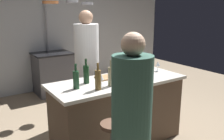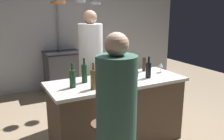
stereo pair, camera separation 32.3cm
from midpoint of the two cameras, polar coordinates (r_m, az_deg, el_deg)
The scene contains 18 objects.
back_wall at distance 5.64m, azimuth -17.24°, elevation 8.58°, with size 6.40×0.16×2.60m, color #B2B7BC.
kitchen_island at distance 3.29m, azimuth -1.38°, elevation -9.87°, with size 1.80×0.72×0.90m.
stove_range at distance 5.41m, azimuth -15.36°, elevation -0.71°, with size 0.80×0.64×0.89m.
chef at distance 3.85m, azimuth -8.27°, elevation -0.51°, with size 0.38×0.38×1.78m.
guest_left at distance 2.15m, azimuth 0.12°, elevation -14.78°, with size 0.34×0.34×1.62m.
overhead_pot_rack at distance 4.77m, azimuth -14.56°, elevation 12.27°, with size 0.88×1.37×2.17m.
cutting_board at distance 3.23m, azimuth -3.74°, elevation -1.70°, with size 0.32×0.22×0.02m, color #997047.
pepper_mill at distance 3.60m, azimuth 4.38°, elevation 1.51°, with size 0.05×0.05×0.21m, color #382319.
wine_bottle_white at distance 2.86m, azimuth -3.49°, elevation -1.48°, with size 0.07×0.07×0.31m.
wine_bottle_red at distance 3.00m, azimuth -9.19°, elevation -0.95°, with size 0.07×0.07×0.31m.
wine_bottle_dark at distance 3.26m, azimuth 5.68°, elevation 0.20°, with size 0.07×0.07×0.29m.
wine_bottle_amber at distance 2.74m, azimuth -6.70°, elevation -2.27°, with size 0.07×0.07×0.31m.
wine_bottle_green at distance 2.82m, azimuth -11.76°, elevation -2.22°, with size 0.07×0.07×0.29m.
wine_glass_near_right_guest at distance 3.58m, azimuth 8.28°, elevation 1.34°, with size 0.07×0.07×0.15m.
wine_glass_near_left_guest at distance 2.94m, azimuth 2.73°, elevation -1.35°, with size 0.07×0.07×0.15m.
wine_glass_by_chef at distance 2.86m, azimuth -5.80°, elevation -1.86°, with size 0.07×0.07×0.15m.
mixing_bowl_blue at distance 3.33m, azimuth 1.58°, elevation -0.74°, with size 0.20×0.20×0.07m, color #334C6B.
mixing_bowl_steel at distance 3.06m, azimuth 0.60°, elevation -2.19°, with size 0.18×0.18×0.06m, color #B7B7BC.
Camera 1 is at (-1.73, -2.46, 1.79)m, focal length 38.73 mm.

